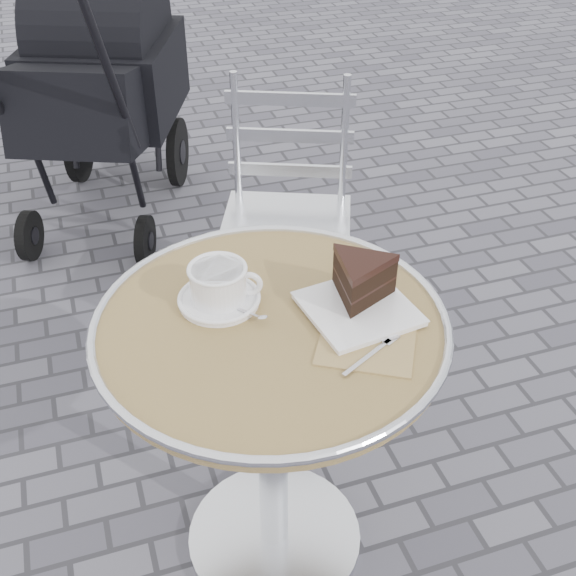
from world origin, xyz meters
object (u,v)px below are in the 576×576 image
object	(u,v)px
cake_plate_set	(360,286)
bistro_chair	(288,187)
cafe_table	(272,382)
baby_stroller	(100,97)
cappuccino_set	(219,287)

from	to	relation	value
cake_plate_set	bistro_chair	xyz separation A→B (m)	(0.13, 0.84, -0.24)
cafe_table	baby_stroller	bearing A→B (deg)	94.82
baby_stroller	cappuccino_set	bearing A→B (deg)	-64.64
cafe_table	baby_stroller	size ratio (longest dim) A/B	0.61
cake_plate_set	baby_stroller	distance (m)	1.89
cafe_table	cake_plate_set	distance (m)	0.29
cafe_table	bistro_chair	size ratio (longest dim) A/B	0.84
cafe_table	cappuccino_set	distance (m)	0.24
cappuccino_set	baby_stroller	distance (m)	1.76
cappuccino_set	baby_stroller	xyz separation A→B (m)	(-0.08, 1.74, -0.25)
cappuccino_set	cake_plate_set	size ratio (longest dim) A/B	0.57
cafe_table	bistro_chair	bearing A→B (deg)	69.31
cafe_table	baby_stroller	xyz separation A→B (m)	(-0.15, 1.84, -0.05)
cafe_table	cake_plate_set	bearing A→B (deg)	-2.11
bistro_chair	baby_stroller	size ratio (longest dim) A/B	0.73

